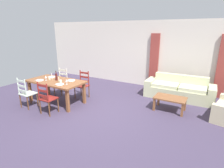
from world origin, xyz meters
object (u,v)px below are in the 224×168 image
wine_glass_near_left (46,77)px  coffee_cup_secondary (49,78)px  dining_chair_near_left (26,93)px  coffee_table (170,99)px  dining_chair_far_right (83,85)px  dining_chair_far_left (61,81)px  dining_table (56,83)px  couch (179,90)px  dining_chair_near_right (47,98)px  wine_bottle (56,77)px  coffee_cup_primary (61,81)px  wine_glass_near_right (66,81)px

wine_glass_near_left → coffee_cup_secondary: wine_glass_near_left is taller
dining_chair_near_left → coffee_table: size_ratio=1.07×
dining_chair_far_right → dining_chair_far_left: bearing=-176.3°
dining_table → couch: bearing=35.4°
dining_chair_far_right → dining_chair_near_right: bearing=-91.6°
dining_table → wine_glass_near_left: size_ratio=11.80×
dining_chair_far_right → wine_bottle: size_ratio=3.04×
wine_glass_near_left → dining_chair_far_right: bearing=49.8°
dining_table → wine_bottle: 0.21m
dining_chair_far_right → wine_glass_near_left: (-0.77, -0.91, 0.38)m
wine_bottle → coffee_cup_secondary: (-0.30, -0.03, -0.07)m
dining_chair_far_left → coffee_cup_primary: (0.80, -0.80, 0.32)m
coffee_cup_primary → coffee_cup_secondary: (-0.60, 0.09, 0.00)m
dining_table → coffee_cup_primary: coffee_cup_primary is taller
dining_chair_near_right → couch: bearing=46.7°
dining_chair_far_right → wine_glass_near_left: size_ratio=5.96×
dining_chair_near_right → couch: 4.39m
wine_bottle → coffee_table: (3.40, 1.19, -0.51)m
wine_glass_near_left → couch: wine_glass_near_left is taller
dining_chair_near_left → coffee_cup_secondary: dining_chair_near_left is taller
wine_glass_near_right → coffee_cup_secondary: (-0.89, 0.13, -0.07)m
coffee_cup_secondary → coffee_table: 3.92m
dining_table → dining_chair_far_left: size_ratio=1.98×
wine_glass_near_left → wine_glass_near_right: size_ratio=1.00×
dining_chair_near_left → dining_chair_far_left: size_ratio=1.00×
dining_table → coffee_cup_secondary: 0.32m
wine_bottle → coffee_cup_secondary: size_ratio=3.51×
dining_chair_far_right → coffee_cup_primary: (-0.16, -0.86, 0.32)m
dining_chair_far_right → wine_glass_near_left: dining_chair_far_right is taller
dining_chair_near_right → coffee_cup_secondary: size_ratio=10.67×
coffee_cup_secondary → couch: size_ratio=0.04×
wine_glass_near_left → wine_bottle: bearing=29.5°
dining_chair_far_left → wine_glass_near_left: 0.95m
dining_table → dining_chair_far_right: dining_chair_far_right is taller
dining_chair_near_left → coffee_cup_secondary: size_ratio=10.67×
coffee_cup_secondary → dining_chair_far_left: bearing=105.7°
wine_bottle → coffee_cup_primary: size_ratio=3.51×
coffee_cup_secondary → coffee_table: coffee_cup_secondary is taller
coffee_cup_secondary → coffee_table: bearing=18.2°
dining_chair_near_left → dining_chair_far_right: (0.93, 1.55, 0.00)m
dining_chair_near_left → coffee_table: dining_chair_near_left is taller
dining_chair_near_left → coffee_table: (3.86, 2.00, -0.12)m
wine_glass_near_left → coffee_cup_primary: (0.61, 0.05, -0.07)m
dining_chair_near_right → coffee_table: dining_chair_near_right is taller
dining_table → dining_chair_near_right: 0.89m
dining_chair_far_left → wine_glass_near_right: size_ratio=5.96×
coffee_cup_secondary → couch: 4.48m
wine_bottle → wine_glass_near_right: (0.60, -0.16, -0.01)m
dining_chair_far_right → coffee_table: dining_chair_far_right is taller
dining_chair_near_right → wine_glass_near_left: size_ratio=5.96×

